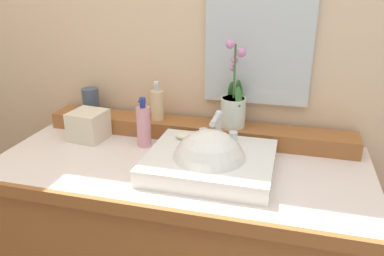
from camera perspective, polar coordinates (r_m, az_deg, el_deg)
wall_back at (r=1.64m, az=2.32°, el=14.74°), size 3.28×0.20×2.61m
back_ledge at (r=1.57m, az=0.60°, el=-0.27°), size 1.25×0.13×0.07m
sink_basin at (r=1.31m, az=2.60°, el=-5.45°), size 0.42×0.37×0.28m
soap_bar at (r=1.41m, az=-0.97°, el=-1.20°), size 0.07×0.04×0.02m
potted_plant at (r=1.50m, az=6.12°, el=3.29°), size 0.10×0.11×0.34m
soap_dispenser at (r=1.57m, az=-5.18°, el=3.55°), size 0.05×0.05×0.16m
tumbler_cup at (r=1.72m, az=-14.71°, el=4.02°), size 0.07×0.07×0.10m
lotion_bottle at (r=1.48m, az=-7.16°, el=0.35°), size 0.05×0.06×0.19m
tissue_box at (r=1.60m, az=-15.03°, el=0.39°), size 0.14×0.14×0.12m
mirror at (r=1.50m, az=9.82°, el=13.14°), size 0.40×0.02×0.52m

